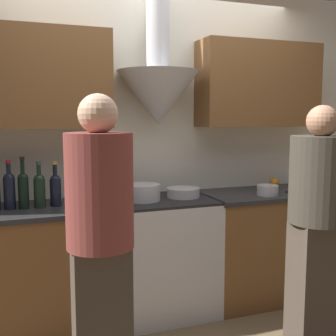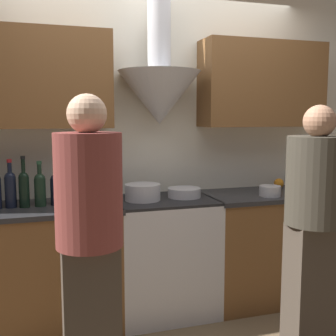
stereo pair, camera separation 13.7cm
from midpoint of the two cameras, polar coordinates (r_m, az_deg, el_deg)
The scene contains 16 objects.
ground_plane at distance 3.26m, azimuth 0.07°, elevation -21.05°, with size 12.00×12.00×0.00m, color brown.
wall_back at distance 3.41m, azimuth -4.15°, elevation 5.97°, with size 8.40×0.64×2.60m.
counter_left at distance 3.20m, azimuth -20.76°, elevation -13.17°, with size 1.40×0.62×0.91m.
counter_right at distance 3.72m, azimuth 11.80°, elevation -10.02°, with size 1.09×0.62×0.91m.
stove_range at distance 3.35m, azimuth -1.81°, elevation -11.74°, with size 0.75×0.60×0.91m.
wine_bottle_6 at distance 3.08m, azimuth -21.90°, elevation -2.63°, with size 0.08×0.08×0.34m.
wine_bottle_7 at distance 3.06m, azimuth -20.24°, elevation -2.59°, with size 0.07×0.07×0.36m.
wine_bottle_8 at distance 3.06m, azimuth -18.25°, elevation -2.68°, with size 0.08×0.08×0.32m.
wine_bottle_9 at distance 3.09m, azimuth -16.24°, elevation -2.64°, with size 0.08×0.08×0.32m.
stock_pot at distance 3.17m, azimuth -4.73°, elevation -3.31°, with size 0.27×0.27×0.12m.
mixing_bowl at distance 3.30m, azimuth 0.89°, elevation -3.33°, with size 0.26×0.26×0.07m.
orange_fruit at distance 3.85m, azimuth 13.25°, elevation -1.93°, with size 0.09×0.09×0.09m.
saucepan at distance 3.45m, azimuth 12.24°, elevation -2.96°, with size 0.17×0.17×0.08m.
chefs_knife at distance 3.64m, azimuth 16.45°, elevation -3.18°, with size 0.22×0.14×0.01m.
person_foreground_left at distance 2.04m, azimuth -11.06°, elevation -11.04°, with size 0.31×0.31×1.64m.
person_foreground_right at distance 2.63m, azimuth 18.21°, elevation -7.82°, with size 0.35×0.35×1.60m.
Camera 1 is at (-1.06, -2.68, 1.53)m, focal length 45.00 mm.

